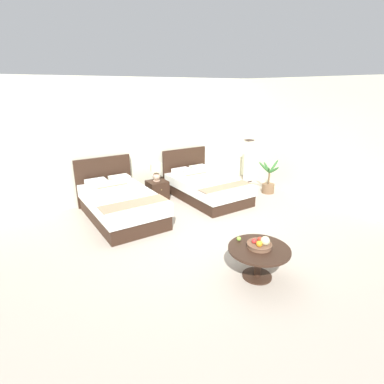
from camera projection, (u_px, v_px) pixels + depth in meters
ground_plane at (208, 234)px, 5.81m from camera, size 10.33×9.26×0.02m
wall_back at (143, 138)px, 7.56m from camera, size 10.33×0.12×2.90m
wall_side_right at (310, 140)px, 7.39m from camera, size 0.12×4.86×2.90m
bed_near_window at (120, 204)px, 6.42m from camera, size 1.31×2.21×1.13m
bed_near_corner at (205, 187)px, 7.60m from camera, size 1.33×2.20×1.10m
nightstand at (157, 190)px, 7.52m from camera, size 0.47×0.46×0.47m
table_lamp at (156, 170)px, 7.37m from camera, size 0.28×0.28×0.44m
coffee_table at (259, 254)px, 4.36m from camera, size 0.90×0.90×0.48m
fruit_bowl at (260, 244)px, 4.33m from camera, size 0.36×0.36×0.18m
loose_apple at (239, 239)px, 4.53m from camera, size 0.07×0.07×0.07m
floor_lamp_corner at (248, 161)px, 8.79m from camera, size 0.21×0.21×1.25m
potted_palm at (268, 184)px, 7.97m from camera, size 0.57×0.60×0.89m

